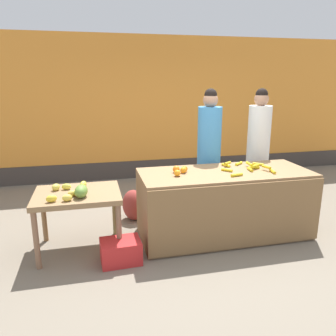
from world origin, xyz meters
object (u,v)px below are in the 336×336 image
vendor_woman_blue_shirt (209,154)px  vendor_woman_white_shirt (258,150)px  produce_crate (121,251)px  produce_sack (134,205)px

vendor_woman_blue_shirt → vendor_woman_white_shirt: size_ratio=1.00×
produce_crate → produce_sack: produce_sack is taller
vendor_woman_blue_shirt → produce_sack: size_ratio=4.16×
vendor_woman_white_shirt → produce_sack: 2.06m
vendor_woman_blue_shirt → produce_crate: size_ratio=4.25×
produce_crate → vendor_woman_blue_shirt: bearing=37.7°
vendor_woman_blue_shirt → produce_sack: vendor_woman_blue_shirt is taller
produce_crate → produce_sack: (0.30, 1.14, 0.09)m
vendor_woman_white_shirt → produce_crate: size_ratio=4.24×
produce_crate → produce_sack: size_ratio=0.98×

